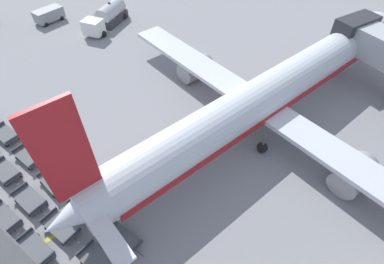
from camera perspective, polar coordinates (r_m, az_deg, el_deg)
ground_plane at (r=39.61m, az=-0.51°, el=12.95°), size 500.00×500.00×0.00m
airplane at (r=30.20m, az=14.19°, el=6.84°), size 38.71×44.76×12.45m
fuel_tanker_secondary at (r=49.98m, az=-15.75°, el=20.39°), size 6.80×8.61×3.07m
service_van at (r=54.18m, az=-25.63°, el=19.51°), size 3.25×4.63×1.90m
baggage_dolly_row_mid_a_col_d at (r=27.95m, az=-32.24°, el=-13.77°), size 3.70×2.24×0.92m
baggage_dolly_row_mid_a_col_e at (r=25.48m, az=-27.72°, el=-19.20°), size 3.71×2.17×0.92m
baggage_dolly_row_mid_b_col_c at (r=30.89m, az=-31.96°, el=-6.44°), size 3.71×2.19×0.92m
baggage_dolly_row_mid_b_col_d at (r=27.97m, az=-28.50°, el=-11.29°), size 3.70×2.23×0.92m
baggage_dolly_row_mid_b_col_e at (r=25.57m, az=-23.64°, el=-16.23°), size 3.70×2.30×0.92m
baggage_dolly_row_mid_b_col_f at (r=23.47m, az=-17.39°, el=-22.61°), size 3.71×2.16×0.92m
baggage_dolly_row_far_col_b at (r=34.33m, az=-31.92°, el=-0.43°), size 3.70×2.27×0.92m
baggage_dolly_row_far_col_c at (r=31.10m, az=-28.64°, el=-4.12°), size 3.70×2.25×0.92m
baggage_dolly_row_far_col_d at (r=28.18m, az=-24.77°, el=-8.64°), size 3.71×2.04×0.92m
baggage_dolly_row_far_col_e at (r=25.72m, az=-19.40°, el=-13.50°), size 3.71×2.14×0.92m
baggage_dolly_row_far_col_f at (r=23.77m, az=-13.27°, el=-19.17°), size 3.70×2.30×0.92m
apron_light_mast at (r=7.48m, az=-32.44°, el=-19.02°), size 2.00×0.72×28.64m
stand_guidance_stripe at (r=28.11m, az=-1.85°, el=-4.27°), size 2.20×34.80×0.01m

